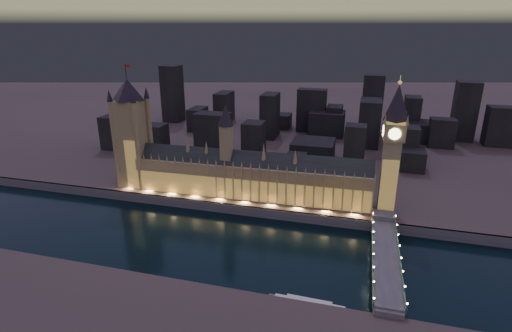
% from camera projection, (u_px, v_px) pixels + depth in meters
% --- Properties ---
extents(ground_plane, '(2000.00, 2000.00, 0.00)m').
position_uv_depth(ground_plane, '(229.00, 240.00, 286.40)').
color(ground_plane, black).
rests_on(ground_plane, ground).
extents(north_bank, '(2000.00, 960.00, 8.00)m').
position_uv_depth(north_bank, '(318.00, 103.00, 757.62)').
color(north_bank, '#3E3334').
rests_on(north_bank, ground).
extents(embankment_wall, '(2000.00, 2.50, 8.00)m').
position_uv_depth(embankment_wall, '(245.00, 211.00, 322.32)').
color(embankment_wall, '#4A4554').
rests_on(embankment_wall, ground).
extents(palace_of_westminster, '(202.00, 24.54, 78.00)m').
position_uv_depth(palace_of_westminster, '(249.00, 176.00, 334.47)').
color(palace_of_westminster, '#887557').
rests_on(palace_of_westminster, north_bank).
extents(victoria_tower, '(31.68, 31.68, 107.03)m').
position_uv_depth(victoria_tower, '(132.00, 127.00, 349.46)').
color(victoria_tower, '#887557').
rests_on(victoria_tower, north_bank).
extents(elizabeth_tower, '(18.00, 18.00, 104.55)m').
position_uv_depth(elizabeth_tower, '(393.00, 139.00, 293.70)').
color(elizabeth_tower, '#887557').
rests_on(elizabeth_tower, north_bank).
extents(westminster_bridge, '(16.87, 113.00, 15.90)m').
position_uv_depth(westminster_bridge, '(385.00, 257.00, 254.89)').
color(westminster_bridge, '#4A4554').
rests_on(westminster_bridge, ground).
extents(river_boat, '(47.39, 12.45, 4.50)m').
position_uv_depth(river_boat, '(308.00, 306.00, 217.01)').
color(river_boat, '#4A4554').
rests_on(river_boat, ground).
extents(city_backdrop, '(475.76, 215.63, 81.83)m').
position_uv_depth(city_backdrop, '(321.00, 122.00, 493.71)').
color(city_backdrop, black).
rests_on(city_backdrop, north_bank).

